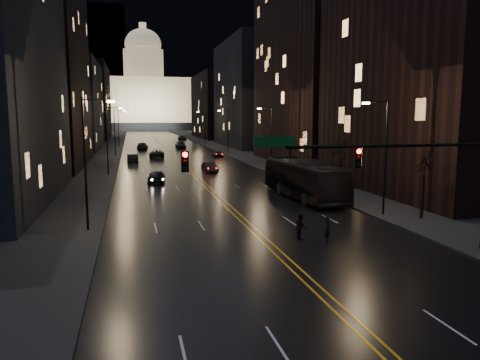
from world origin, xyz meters
TOP-DOWN VIEW (x-y plane):
  - ground at (0.00, 0.00)m, footprint 900.00×900.00m
  - road at (0.00, 130.00)m, footprint 20.00×320.00m
  - sidewalk_left at (-14.00, 130.00)m, footprint 8.00×320.00m
  - sidewalk_right at (14.00, 130.00)m, footprint 8.00×320.00m
  - center_line at (0.00, 130.00)m, footprint 0.62×320.00m
  - building_left_mid at (-21.00, 54.00)m, footprint 12.00×30.00m
  - building_left_far at (-21.00, 92.00)m, footprint 12.00×34.00m
  - building_left_dist at (-21.00, 140.00)m, footprint 12.00×40.00m
  - building_right_near at (21.00, 20.00)m, footprint 12.00×26.00m
  - building_right_tall at (21.00, 50.00)m, footprint 12.00×30.00m
  - building_right_mid at (21.00, 92.00)m, footprint 12.00×34.00m
  - building_right_dist at (21.00, 140.00)m, footprint 12.00×40.00m
  - mountain_ridge at (40.00, 380.00)m, footprint 520.00×60.00m
  - capitol at (0.00, 250.00)m, footprint 90.00×50.00m
  - traffic_signal at (5.91, -0.00)m, footprint 17.29×0.45m
  - streetlamp_right_near at (10.81, 10.00)m, footprint 2.13×0.25m
  - streetlamp_left_near at (-10.81, 10.00)m, footprint 2.13×0.25m
  - streetlamp_right_mid at (10.81, 40.00)m, footprint 2.13×0.25m
  - streetlamp_left_mid at (-10.81, 40.00)m, footprint 2.13×0.25m
  - streetlamp_right_far at (10.81, 70.00)m, footprint 2.13×0.25m
  - streetlamp_left_far at (-10.81, 70.00)m, footprint 2.13×0.25m
  - streetlamp_right_dist at (10.81, 100.00)m, footprint 2.13×0.25m
  - streetlamp_left_dist at (-10.81, 100.00)m, footprint 2.13×0.25m
  - tree_right_near at (13.00, 8.00)m, footprint 2.40×2.40m
  - tree_right_mid at (13.00, 22.00)m, footprint 2.40×2.40m
  - tree_right_far at (13.00, 38.00)m, footprint 2.40×2.40m
  - bus at (7.76, 18.86)m, footprint 3.84×13.46m
  - oncoming_car_a at (-5.27, 32.24)m, footprint 2.38×4.78m
  - oncoming_car_b at (-7.86, 55.57)m, footprint 1.82×4.80m
  - oncoming_car_c at (-3.41, 65.60)m, footprint 3.12×5.79m
  - oncoming_car_d at (-5.54, 87.35)m, footprint 2.81×5.84m
  - receding_car_a at (2.50, 41.26)m, footprint 1.88×4.24m
  - receding_car_b at (7.64, 63.76)m, footprint 1.75×4.12m
  - receding_car_c at (3.46, 89.71)m, footprint 2.31×5.46m
  - receding_car_d at (7.81, 126.93)m, footprint 2.66×5.40m
  - pedestrian_a at (3.66, 3.89)m, footprint 0.51×0.66m
  - pedestrian_b at (2.32, 5.00)m, footprint 0.49×0.82m

SIDE VIEW (x-z plane):
  - ground at x=0.00m, z-range 0.00..0.00m
  - road at x=0.00m, z-range 0.00..0.02m
  - center_line at x=0.00m, z-range 0.02..0.03m
  - sidewalk_left at x=-14.00m, z-range 0.00..0.16m
  - sidewalk_right at x=14.00m, z-range 0.00..0.16m
  - receding_car_a at x=2.50m, z-range 0.00..1.35m
  - receding_car_b at x=7.64m, z-range 0.00..1.39m
  - receding_car_d at x=7.81m, z-range 0.00..1.47m
  - oncoming_car_c at x=-3.41m, z-range 0.00..1.55m
  - oncoming_car_b at x=-7.86m, z-range 0.00..1.56m
  - oncoming_car_a at x=-5.27m, z-range 0.00..1.56m
  - receding_car_c at x=3.46m, z-range 0.00..1.57m
  - pedestrian_b at x=2.32m, z-range 0.00..1.62m
  - pedestrian_a at x=3.66m, z-range 0.00..1.63m
  - oncoming_car_d at x=-5.54m, z-range 0.00..1.64m
  - bus at x=7.76m, z-range 0.00..3.71m
  - tree_right_near at x=13.00m, z-range 1.20..7.85m
  - tree_right_mid at x=13.00m, z-range 1.20..7.85m
  - tree_right_far at x=13.00m, z-range 1.20..7.85m
  - streetlamp_right_near at x=10.81m, z-range 0.58..9.58m
  - streetlamp_left_near at x=-10.81m, z-range 0.58..9.58m
  - streetlamp_right_mid at x=10.81m, z-range 0.58..9.58m
  - streetlamp_left_mid at x=-10.81m, z-range 0.58..9.58m
  - streetlamp_right_far at x=10.81m, z-range 0.58..9.58m
  - streetlamp_left_far at x=-10.81m, z-range 0.58..9.58m
  - streetlamp_right_dist at x=10.81m, z-range 0.58..9.58m
  - streetlamp_left_dist at x=-10.81m, z-range 0.58..9.58m
  - traffic_signal at x=5.91m, z-range 1.60..8.60m
  - building_left_far at x=-21.00m, z-range 0.00..20.00m
  - building_right_dist at x=21.00m, z-range 0.00..22.00m
  - building_left_dist at x=-21.00m, z-range 0.00..24.00m
  - building_right_near at x=21.00m, z-range 0.00..24.00m
  - building_right_mid at x=21.00m, z-range 0.00..26.00m
  - building_left_mid at x=-21.00m, z-range 0.00..28.00m
  - capitol at x=0.00m, z-range -12.10..46.40m
  - building_right_tall at x=21.00m, z-range 0.00..38.00m
  - mountain_ridge at x=40.00m, z-range 0.00..130.00m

